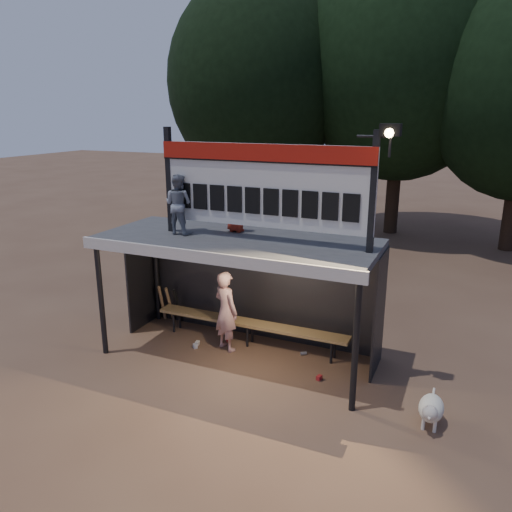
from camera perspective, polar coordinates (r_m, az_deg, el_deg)
The scene contains 12 objects.
ground at distance 9.70m, azimuth -2.07°, elevation -11.33°, with size 80.00×80.00×0.00m, color brown.
player at distance 9.65m, azimuth -3.45°, elevation -6.29°, with size 0.58×0.38×1.59m, color white.
child_a at distance 9.16m, azimuth -8.86°, elevation 5.86°, with size 0.53×0.41×1.09m, color gray.
child_b at distance 9.25m, azimuth -2.31°, elevation 5.46°, with size 0.43×0.28×0.88m, color #A32A19.
dugout_shelter at distance 9.21m, azimuth -1.53°, elevation -0.43°, with size 5.10×2.08×2.32m.
scoreboard_assembly at distance 8.44m, azimuth 1.13°, elevation 8.33°, with size 4.10×0.27×1.99m.
bench at distance 9.96m, azimuth -0.72°, elevation -7.78°, with size 4.00×0.35×0.48m.
tree_left at distance 19.39m, azimuth -0.03°, elevation 19.26°, with size 6.46×6.46×9.27m.
tree_mid at distance 19.51m, azimuth 16.45°, elevation 20.54°, with size 7.22×7.22×10.36m.
dog at distance 8.08m, azimuth 19.37°, elevation -16.16°, with size 0.36×0.81×0.49m.
bats at distance 11.10m, azimuth -9.82°, elevation -5.45°, with size 0.49×0.33×0.84m.
litter at distance 9.77m, azimuth -1.17°, elevation -10.86°, with size 2.70×0.89×0.08m.
Camera 1 is at (3.75, -7.74, 4.48)m, focal length 35.00 mm.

